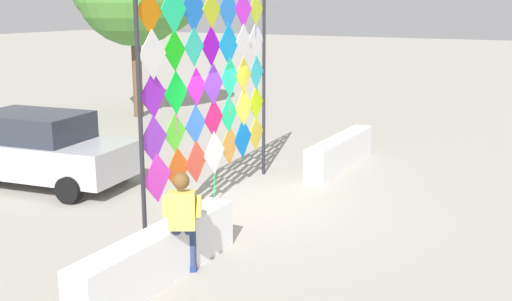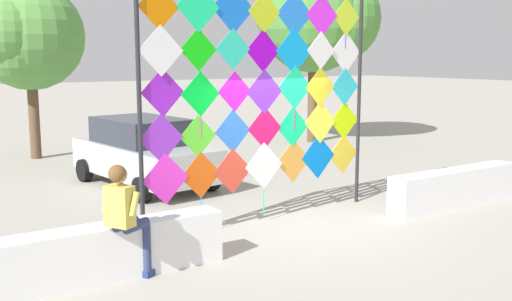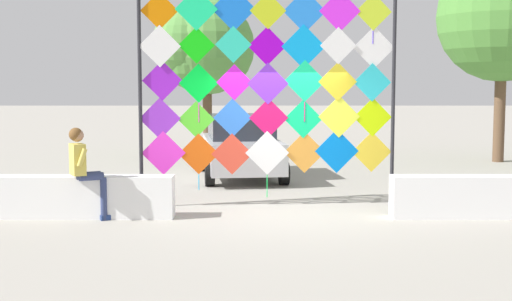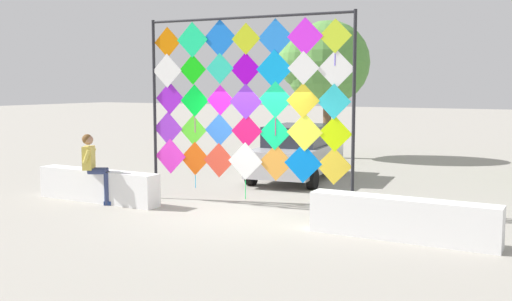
{
  "view_description": "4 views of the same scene",
  "coord_description": "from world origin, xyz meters",
  "views": [
    {
      "loc": [
        -9.99,
        -5.35,
        3.73
      ],
      "look_at": [
        0.13,
        0.05,
        1.05
      ],
      "focal_mm": 44.34,
      "sensor_mm": 36.0,
      "label": 1
    },
    {
      "loc": [
        -5.91,
        -7.6,
        2.88
      ],
      "look_at": [
        -0.67,
        0.34,
        1.37
      ],
      "focal_mm": 41.38,
      "sensor_mm": 36.0,
      "label": 2
    },
    {
      "loc": [
        -0.45,
        -11.85,
        2.29
      ],
      "look_at": [
        -0.44,
        -0.07,
        1.13
      ],
      "focal_mm": 47.64,
      "sensor_mm": 36.0,
      "label": 3
    },
    {
      "loc": [
        6.08,
        -10.25,
        2.64
      ],
      "look_at": [
        0.26,
        0.3,
        1.31
      ],
      "focal_mm": 41.39,
      "sensor_mm": 36.0,
      "label": 4
    }
  ],
  "objects": [
    {
      "name": "ground",
      "position": [
        0.0,
        0.0,
        0.0
      ],
      "size": [
        120.0,
        120.0,
        0.0
      ],
      "primitive_type": "plane",
      "color": "#9E998E"
    },
    {
      "name": "seated_vendor",
      "position": [
        -3.3,
        -0.66,
        0.93
      ],
      "size": [
        0.76,
        0.66,
        1.57
      ],
      "color": "navy",
      "rests_on": "ground"
    },
    {
      "name": "kite_display_rack",
      "position": [
        -0.21,
        0.76,
        2.38
      ],
      "size": [
        4.77,
        0.42,
        4.12
      ],
      "color": "#232328",
      "rests_on": "ground"
    },
    {
      "name": "plaza_ledge_right",
      "position": [
        3.49,
        -0.37,
        0.36
      ],
      "size": [
        3.24,
        0.44,
        0.72
      ],
      "primitive_type": "cube",
      "color": "white",
      "rests_on": "ground"
    },
    {
      "name": "tree_far_right",
      "position": [
        -2.23,
        9.72,
        3.37
      ],
      "size": [
        3.2,
        3.01,
        4.96
      ],
      "color": "brown",
      "rests_on": "ground"
    },
    {
      "name": "plaza_ledge_left",
      "position": [
        -3.49,
        -0.37,
        0.36
      ],
      "size": [
        3.24,
        0.44,
        0.72
      ],
      "primitive_type": "cube",
      "color": "white",
      "rests_on": "ground"
    },
    {
      "name": "tree_palm_like",
      "position": [
        6.74,
        8.05,
        4.14
      ],
      "size": [
        3.85,
        3.89,
        6.1
      ],
      "color": "brown",
      "rests_on": "ground"
    },
    {
      "name": "parked_car",
      "position": [
        -0.82,
        4.7,
        0.77
      ],
      "size": [
        2.27,
        4.11,
        1.53
      ],
      "color": "#B7B7BC",
      "rests_on": "ground"
    }
  ]
}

